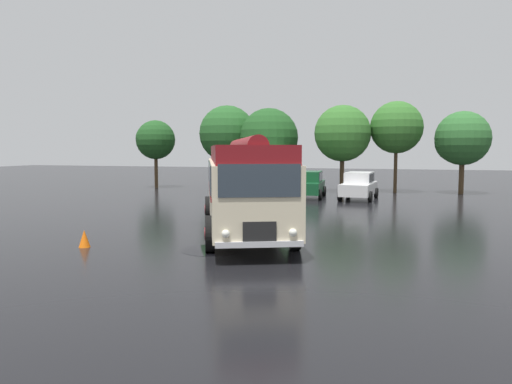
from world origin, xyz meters
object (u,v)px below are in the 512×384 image
vintage_bus (245,182)px  traffic_cone (84,239)px  car_mid_left (359,186)px  box_van (271,175)px  car_near_left (309,184)px

vintage_bus → traffic_cone: 5.84m
vintage_bus → traffic_cone: (-4.11, -3.82, -1.62)m
car_mid_left → traffic_cone: (-7.16, -17.30, -0.57)m
car_mid_left → box_van: size_ratio=0.73×
box_van → traffic_cone: box_van is taller
car_mid_left → box_van: bearing=173.3°
car_near_left → traffic_cone: (-4.01, -17.63, -0.57)m
car_near_left → traffic_cone: size_ratio=7.79×
car_mid_left → traffic_cone: 18.73m
box_van → traffic_cone: 18.06m
car_near_left → box_van: size_ratio=0.73×
car_mid_left → car_near_left: bearing=174.0°
vintage_bus → box_van: size_ratio=1.74×
car_mid_left → vintage_bus: bearing=-102.7°
vintage_bus → car_near_left: 13.85m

